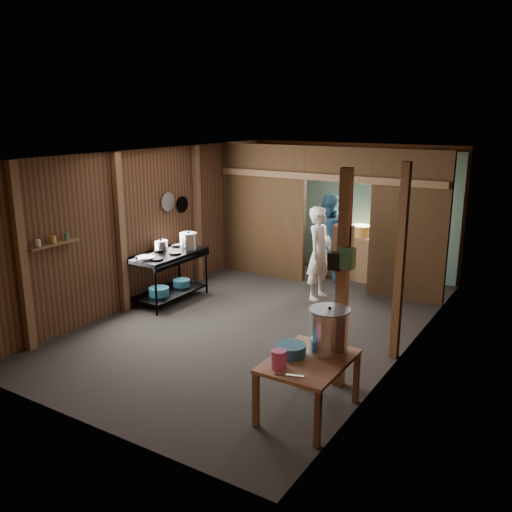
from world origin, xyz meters
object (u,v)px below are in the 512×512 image
Objects in this scene: prep_table at (308,387)px; gas_range at (168,277)px; pink_bucket at (279,359)px; stock_pot at (329,332)px; yellow_tub at (361,231)px; cook at (319,253)px; stove_pot_large at (189,242)px.

gas_range is at bearing 151.15° from prep_table.
gas_range is 4.27m from pink_bucket.
gas_range reaches higher than pink_bucket.
prep_table is 0.63m from stock_pot.
yellow_tub is at bearing 102.63° from pink_bucket.
stock_pot is 3.64m from cook.
pink_bucket is (3.36, -2.76, -0.27)m from stove_pot_large.
yellow_tub is at bearing 50.50° from stove_pot_large.
stove_pot_large is 0.81× the size of yellow_tub.
stock_pot reaches higher than yellow_tub.
stove_pot_large is at bearing 120.73° from cook.
prep_table is at bearing -74.64° from yellow_tub.
pink_bucket is at bearing -34.01° from gas_range.
stove_pot_large is at bearing 149.52° from stock_pot.
cook reaches higher than yellow_tub.
prep_table is at bearing -34.35° from stove_pot_large.
cook is (-0.17, -1.51, -0.14)m from yellow_tub.
prep_table is at bearing 62.28° from pink_bucket.
stock_pot reaches higher than gas_range.
gas_range is 0.70m from stove_pot_large.
gas_range is 4.24m from prep_table.
gas_range reaches higher than prep_table.
yellow_tub is at bearing -4.78° from cook.
stove_pot_large is at bearing 145.65° from prep_table.
pink_bucket is at bearing -39.38° from stove_pot_large.
stove_pot_large reaches higher than gas_range.
prep_table is 5.26m from yellow_tub.
gas_range is 3.73× the size of yellow_tub.
stock_pot is (3.80, -1.76, 0.45)m from gas_range.
gas_range is at bearing 126.11° from cook.
gas_range is at bearing -127.87° from yellow_tub.
stock_pot is at bearing -30.48° from stove_pot_large.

